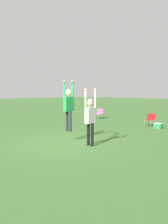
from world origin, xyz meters
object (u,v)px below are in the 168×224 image
(person_defending, at_px, (90,115))
(cooler_box, at_px, (158,126))
(frisbee, at_px, (84,90))
(person_jumping, at_px, (69,104))
(camping_chair_3, at_px, (150,119))
(camping_chair_1, at_px, (99,113))

(person_defending, height_order, cooler_box, person_defending)
(person_defending, bearing_deg, frisbee, -109.17)
(person_defending, bearing_deg, person_jumping, -90.00)
(person_jumping, distance_m, camping_chair_3, 6.53)
(frisbee, xyz_separation_m, camping_chair_1, (-5.05, 6.93, -1.76))
(person_defending, relative_size, cooler_box, 4.91)
(person_jumping, bearing_deg, camping_chair_1, 28.49)
(person_defending, bearing_deg, camping_chair_1, -144.63)
(person_jumping, xyz_separation_m, person_defending, (1.23, 0.06, -0.40))
(person_jumping, height_order, person_defending, person_jumping)
(frisbee, bearing_deg, person_jumping, -163.14)
(person_defending, bearing_deg, cooler_box, 176.21)
(person_jumping, relative_size, frisbee, 8.83)
(camping_chair_3, bearing_deg, cooler_box, 120.44)
(person_defending, height_order, camping_chair_1, person_defending)
(frisbee, height_order, camping_chair_3, frisbee)
(person_jumping, height_order, frisbee, person_jumping)
(person_jumping, relative_size, cooler_box, 4.79)
(person_defending, relative_size, frisbee, 9.05)
(camping_chair_1, relative_size, camping_chair_3, 1.01)
(person_jumping, relative_size, person_defending, 0.98)
(frisbee, height_order, cooler_box, frisbee)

